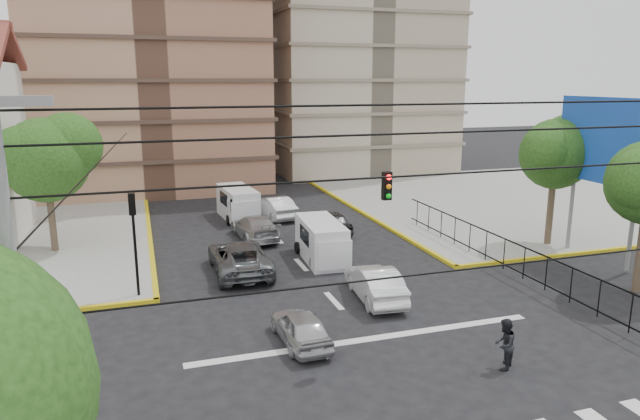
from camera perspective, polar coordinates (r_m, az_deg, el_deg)
name	(u,v)px	position (r m, az deg, el deg)	size (l,w,h in m)	color
ground	(382,354)	(20.02, 6.24, -14.13)	(160.00, 160.00, 0.00)	black
sidewalk_ne	(515,199)	(46.31, 18.96, 1.02)	(26.00, 26.00, 0.15)	gray
stop_line	(369,339)	(21.00, 4.88, -12.73)	(13.00, 0.40, 0.01)	silver
park_fence	(522,282)	(27.96, 19.59, -6.80)	(0.10, 22.50, 1.66)	black
billboard	(607,144)	(31.33, 26.77, 5.91)	(0.36, 6.20, 8.10)	slate
tree_park_c	(557,151)	(33.37, 22.61, 5.51)	(4.65, 3.80, 7.25)	#473828
tree_tudor	(47,156)	(32.77, -25.61, 4.90)	(5.39, 4.40, 7.43)	#473828
traffic_light_nw	(134,228)	(24.75, -18.13, -1.68)	(0.28, 0.22, 4.40)	black
traffic_light_hanging	(417,195)	(16.32, 9.64, 1.51)	(18.00, 9.12, 0.92)	black
van_right_lane	(323,242)	(29.02, 0.26, -3.25)	(2.03, 4.62, 2.04)	silver
van_left_lane	(238,205)	(37.96, -8.16, 0.54)	(2.23, 4.78, 2.09)	silver
car_silver_front_left	(301,327)	(20.41, -1.94, -11.62)	(1.43, 3.56, 1.21)	#AEAFB3
car_white_front_right	(375,283)	(24.28, 5.54, -7.28)	(1.52, 4.37, 1.44)	white
car_grey_mid_left	(240,257)	(27.62, -8.05, -4.71)	(2.55, 5.53, 1.54)	#5A5D61
car_silver_rear_left	(255,227)	(33.34, -6.52, -1.71)	(1.96, 4.82, 1.40)	#A7A8AC
car_darkgrey_mid_right	(330,222)	(34.35, 1.01, -1.17)	(1.66, 4.14, 1.41)	#262629
car_white_rear_right	(275,207)	(38.23, -4.54, 0.29)	(1.56, 4.46, 1.47)	white
pedestrian_crosswalk	(504,344)	(19.56, 17.96, -12.65)	(0.82, 0.64, 1.69)	black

